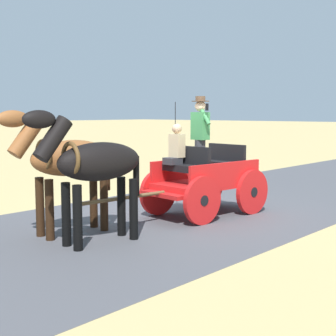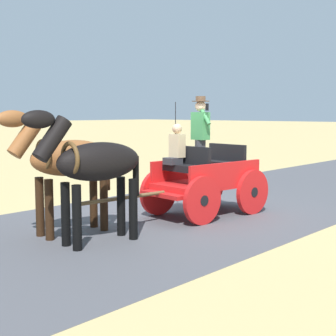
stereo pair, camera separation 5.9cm
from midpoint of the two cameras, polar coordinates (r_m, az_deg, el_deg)
ground_plane at (r=11.06m, az=3.10°, el=-5.01°), size 200.00×200.00×0.00m
road_surface at (r=11.06m, az=3.10°, el=-4.99°), size 5.67×160.00×0.01m
horse_drawn_carriage at (r=10.63m, az=4.18°, el=-1.03°), size 1.65×4.52×2.50m
horse_near_side at (r=8.30m, az=-8.24°, el=0.38°), size 0.77×2.15×2.21m
horse_off_side at (r=9.03m, az=-11.33°, el=0.81°), size 0.78×2.15×2.21m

